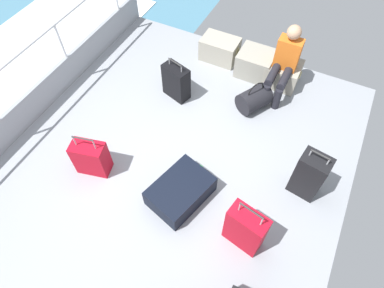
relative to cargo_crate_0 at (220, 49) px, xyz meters
name	(u,v)px	position (x,y,z in m)	size (l,w,h in m)	color
ground_plane	(173,164)	(0.30, -2.19, -0.22)	(4.40, 5.20, 0.06)	gray
gunwale_port	(40,98)	(-1.87, -2.19, 0.04)	(0.06, 5.20, 0.45)	gray
railing_port	(25,68)	(-1.87, -2.19, 0.59)	(0.04, 4.20, 1.02)	silver
cargo_crate_0	(220,49)	(0.00, 0.00, 0.00)	(0.63, 0.40, 0.38)	#9E9989
cargo_crate_1	(255,63)	(0.65, -0.08, 0.01)	(0.58, 0.48, 0.40)	gray
cargo_crate_2	(283,73)	(1.10, -0.09, -0.01)	(0.54, 0.47, 0.36)	#9E9989
passenger_seated	(284,62)	(1.10, -0.27, 0.36)	(0.34, 0.66, 1.06)	orange
suitcase_0	(245,229)	(1.50, -2.75, 0.13)	(0.46, 0.29, 0.79)	#B70C1E
suitcase_2	(91,158)	(-0.57, -2.72, 0.06)	(0.46, 0.32, 0.67)	#B70C1E
suitcase_3	(176,82)	(-0.24, -1.07, 0.08)	(0.44, 0.32, 0.65)	black
suitcase_4	(181,191)	(0.62, -2.58, -0.05)	(0.71, 0.86, 0.28)	black
suitcase_5	(309,175)	(1.94, -1.81, 0.15)	(0.37, 0.30, 0.79)	black
duffel_bag	(254,99)	(0.89, -0.78, -0.02)	(0.51, 0.56, 0.48)	black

